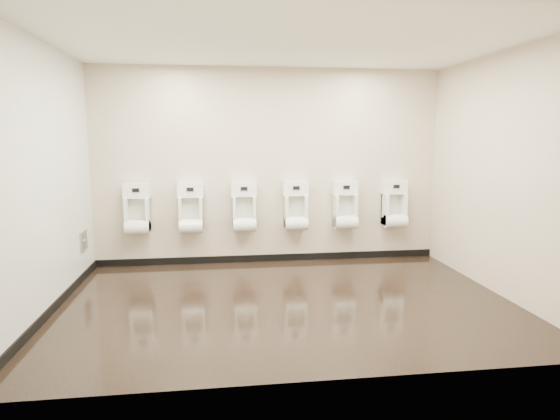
# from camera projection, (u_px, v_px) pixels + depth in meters

# --- Properties ---
(ground) EXTENTS (5.00, 3.50, 0.00)m
(ground) POSITION_uv_depth(u_px,v_px,m) (287.00, 301.00, 5.25)
(ground) COLOR black
(ground) RESTS_ON ground
(ceiling) EXTENTS (5.00, 3.50, 0.00)m
(ceiling) POSITION_uv_depth(u_px,v_px,m) (288.00, 42.00, 4.82)
(ceiling) COLOR white
(back_wall) EXTENTS (5.00, 0.02, 2.80)m
(back_wall) POSITION_uv_depth(u_px,v_px,m) (270.00, 167.00, 6.75)
(back_wall) COLOR beige
(back_wall) RESTS_ON ground
(front_wall) EXTENTS (5.00, 0.02, 2.80)m
(front_wall) POSITION_uv_depth(u_px,v_px,m) (323.00, 198.00, 3.32)
(front_wall) COLOR beige
(front_wall) RESTS_ON ground
(left_wall) EXTENTS (0.02, 3.50, 2.80)m
(left_wall) POSITION_uv_depth(u_px,v_px,m) (42.00, 180.00, 4.71)
(left_wall) COLOR beige
(left_wall) RESTS_ON ground
(right_wall) EXTENTS (0.02, 3.50, 2.80)m
(right_wall) POSITION_uv_depth(u_px,v_px,m) (503.00, 175.00, 5.36)
(right_wall) COLOR beige
(right_wall) RESTS_ON ground
(tile_overlay_left) EXTENTS (0.01, 3.50, 2.80)m
(tile_overlay_left) POSITION_uv_depth(u_px,v_px,m) (43.00, 180.00, 4.72)
(tile_overlay_left) COLOR white
(tile_overlay_left) RESTS_ON ground
(skirting_back) EXTENTS (5.00, 0.02, 0.10)m
(skirting_back) POSITION_uv_depth(u_px,v_px,m) (270.00, 258.00, 6.95)
(skirting_back) COLOR black
(skirting_back) RESTS_ON ground
(skirting_left) EXTENTS (0.02, 3.50, 0.10)m
(skirting_left) POSITION_uv_depth(u_px,v_px,m) (54.00, 307.00, 4.93)
(skirting_left) COLOR black
(skirting_left) RESTS_ON ground
(access_panel) EXTENTS (0.04, 0.25, 0.25)m
(access_panel) POSITION_uv_depth(u_px,v_px,m) (84.00, 241.00, 6.03)
(access_panel) COLOR #9E9EA3
(access_panel) RESTS_ON left_wall
(urinal_0) EXTENTS (0.37, 0.28, 0.69)m
(urinal_0) POSITION_uv_depth(u_px,v_px,m) (137.00, 213.00, 6.48)
(urinal_0) COLOR white
(urinal_0) RESTS_ON back_wall
(urinal_1) EXTENTS (0.37, 0.28, 0.69)m
(urinal_1) POSITION_uv_depth(u_px,v_px,m) (191.00, 211.00, 6.58)
(urinal_1) COLOR white
(urinal_1) RESTS_ON back_wall
(urinal_2) EXTENTS (0.37, 0.28, 0.69)m
(urinal_2) POSITION_uv_depth(u_px,v_px,m) (244.00, 210.00, 6.68)
(urinal_2) COLOR white
(urinal_2) RESTS_ON back_wall
(urinal_3) EXTENTS (0.37, 0.28, 0.69)m
(urinal_3) POSITION_uv_depth(u_px,v_px,m) (296.00, 209.00, 6.77)
(urinal_3) COLOR white
(urinal_3) RESTS_ON back_wall
(urinal_4) EXTENTS (0.37, 0.28, 0.69)m
(urinal_4) POSITION_uv_depth(u_px,v_px,m) (345.00, 208.00, 6.87)
(urinal_4) COLOR white
(urinal_4) RESTS_ON back_wall
(urinal_5) EXTENTS (0.37, 0.28, 0.69)m
(urinal_5) POSITION_uv_depth(u_px,v_px,m) (394.00, 207.00, 6.97)
(urinal_5) COLOR white
(urinal_5) RESTS_ON back_wall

